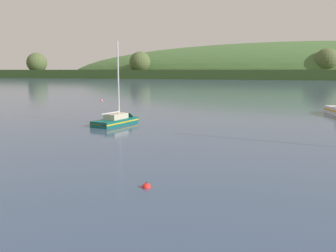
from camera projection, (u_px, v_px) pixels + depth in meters
far_shoreline_hill at (298, 78)px, 242.28m from camera, size 450.54×109.93×50.39m
sailboat_near_mooring at (120, 122)px, 37.20m from camera, size 3.65×6.40×9.54m
mooring_buoy_midchannel at (146, 188)px, 17.04m from camera, size 0.45×0.45×0.53m
mooring_buoy_far_upstream at (101, 101)px, 65.49m from camera, size 0.54×0.54×0.62m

